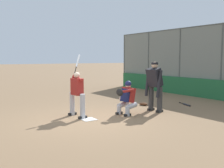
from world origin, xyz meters
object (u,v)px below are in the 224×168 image
Objects in this scene: batter_at_plate at (77,93)px; fielding_glove_on_dirt at (144,104)px; spare_bat_near_backstop at (186,104)px; umpire_home at (155,85)px; catcher_behind_plate at (127,97)px.

batter_at_plate is 3.27m from fielding_glove_on_dirt.
batter_at_plate reaches higher than spare_bat_near_backstop.
fielding_glove_on_dirt reaches higher than spare_bat_near_backstop.
fielding_glove_on_dirt is at bearing -88.02° from batter_at_plate.
spare_bat_near_backstop is at bearing -88.31° from umpire_home.
spare_bat_near_backstop is at bearing -122.84° from fielding_glove_on_dirt.
catcher_behind_plate is 3.46× the size of fielding_glove_on_dirt.
spare_bat_near_backstop is (0.18, -1.93, -0.93)m from umpire_home.
batter_at_plate is at bearing 58.39° from catcher_behind_plate.
catcher_behind_plate is 0.65× the size of umpire_home.
fielding_glove_on_dirt is (0.32, -3.17, -0.74)m from batter_at_plate.
umpire_home reaches higher than catcher_behind_plate.
umpire_home is at bearing 156.59° from fielding_glove_on_dirt.
fielding_glove_on_dirt is (0.97, -1.63, -0.54)m from catcher_behind_plate.
spare_bat_near_backstop is 1.73m from fielding_glove_on_dirt.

